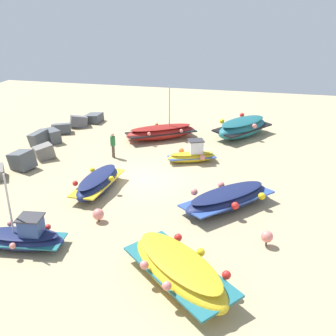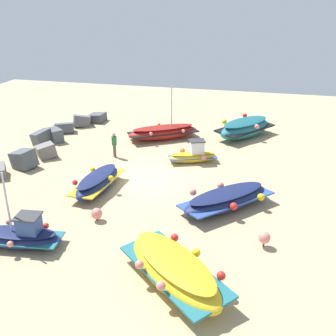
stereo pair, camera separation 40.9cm
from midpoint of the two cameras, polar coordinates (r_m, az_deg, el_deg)
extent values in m
plane|color=tan|center=(22.74, -2.96, -1.66)|extent=(48.76, 48.76, 0.00)
ellipsoid|color=maroon|center=(29.08, -0.30, 5.01)|extent=(4.28, 5.26, 1.05)
cube|color=black|center=(29.07, -0.30, 5.10)|extent=(4.18, 5.10, 0.19)
ellipsoid|color=maroon|center=(28.96, -0.30, 5.76)|extent=(3.73, 4.61, 0.25)
cylinder|color=#B7B7BC|center=(28.75, 0.93, 8.77)|extent=(0.08, 0.08, 2.88)
sphere|color=#EA7F75|center=(28.52, 2.60, 5.26)|extent=(0.24, 0.24, 0.24)
sphere|color=orange|center=(29.85, -0.89, 6.16)|extent=(0.24, 0.24, 0.24)
sphere|color=#EA7F75|center=(27.76, -2.02, 4.88)|extent=(0.24, 0.24, 0.24)
ellipsoid|color=navy|center=(19.78, 8.85, -4.50)|extent=(4.79, 4.64, 1.00)
cube|color=#2D4C9E|center=(19.76, 8.86, -4.39)|extent=(4.66, 4.51, 0.19)
ellipsoid|color=#151E45|center=(19.61, 8.92, -3.53)|extent=(4.19, 4.05, 0.24)
sphere|color=#EA7F75|center=(19.55, 4.16, -3.42)|extent=(0.35, 0.35, 0.35)
sphere|color=red|center=(18.77, 9.88, -5.37)|extent=(0.35, 0.35, 0.35)
sphere|color=#EA7F75|center=(20.57, 8.00, -2.46)|extent=(0.35, 0.35, 0.35)
sphere|color=yellow|center=(19.87, 13.58, -4.02)|extent=(0.35, 0.35, 0.35)
ellipsoid|color=navy|center=(21.56, -9.36, -2.08)|extent=(4.09, 1.71, 0.96)
cube|color=gold|center=(21.54, -9.37, -1.97)|extent=(3.94, 1.72, 0.13)
ellipsoid|color=#151E45|center=(21.41, -9.43, -1.15)|extent=(3.60, 1.48, 0.19)
sphere|color=red|center=(21.08, -12.49, -2.02)|extent=(0.28, 0.28, 0.28)
sphere|color=yellow|center=(21.06, -7.52, -1.44)|extent=(0.28, 0.28, 0.28)
sphere|color=yellow|center=(22.55, -10.10, -0.20)|extent=(0.28, 0.28, 0.28)
ellipsoid|color=gold|center=(14.73, 1.64, -14.43)|extent=(4.63, 4.88, 1.21)
cube|color=#1E6670|center=(14.70, 1.64, -14.27)|extent=(4.50, 4.73, 0.21)
ellipsoid|color=gold|center=(14.46, 1.66, -12.99)|extent=(4.03, 4.25, 0.28)
sphere|color=red|center=(15.94, 1.67, -9.82)|extent=(0.32, 0.32, 0.32)
sphere|color=#EA7F75|center=(14.59, -3.23, -13.50)|extent=(0.32, 0.32, 0.32)
sphere|color=yellow|center=(14.99, 4.82, -11.85)|extent=(0.32, 0.32, 0.32)
sphere|color=#EA7F75|center=(13.66, -0.12, -16.32)|extent=(0.32, 0.32, 0.32)
sphere|color=red|center=(14.24, 8.37, -14.85)|extent=(0.32, 0.32, 0.32)
ellipsoid|color=gold|center=(25.07, 3.98, 1.48)|extent=(2.13, 3.22, 0.67)
cube|color=#2D4C9E|center=(25.06, 3.98, 1.55)|extent=(2.08, 3.11, 0.12)
ellipsoid|color=gold|center=(24.98, 4.00, 2.02)|extent=(1.84, 2.82, 0.16)
cube|color=white|center=(24.88, 4.59, 2.97)|extent=(0.92, 0.99, 0.77)
cube|color=#333338|center=(24.74, 4.62, 3.87)|extent=(1.06, 1.15, 0.06)
sphere|color=orange|center=(25.44, 2.52, 2.47)|extent=(0.33, 0.33, 0.33)
sphere|color=#EA7F75|center=(24.54, 5.52, 1.48)|extent=(0.33, 0.33, 0.33)
ellipsoid|color=#1E6670|center=(30.00, 11.23, 5.46)|extent=(5.06, 4.34, 1.37)
cube|color=black|center=(29.98, 11.23, 5.57)|extent=(4.90, 4.23, 0.21)
ellipsoid|color=#1A565F|center=(29.84, 11.30, 6.43)|extent=(4.42, 3.77, 0.29)
sphere|color=yellow|center=(29.62, 8.36, 6.51)|extent=(0.35, 0.35, 0.35)
sphere|color=#EA7F75|center=(29.29, 12.85, 5.73)|extent=(0.35, 0.35, 0.35)
sphere|color=red|center=(31.31, 11.17, 7.29)|extent=(0.35, 0.35, 0.35)
ellipsoid|color=navy|center=(17.85, -19.59, -9.35)|extent=(1.74, 3.70, 0.72)
cube|color=#1E6670|center=(17.84, -19.61, -9.25)|extent=(1.75, 3.57, 0.10)
ellipsoid|color=#151E45|center=(17.71, -19.72, -8.56)|extent=(1.51, 3.26, 0.15)
cube|color=#2D4784|center=(17.30, -18.43, -7.59)|extent=(0.87, 0.91, 0.71)
cube|color=#333338|center=(17.11, -18.59, -6.47)|extent=(1.00, 1.06, 0.06)
cylinder|color=#B7B7BC|center=(17.20, -21.20, -4.58)|extent=(0.08, 0.08, 2.60)
sphere|color=#EA7F75|center=(18.65, -21.02, -7.13)|extent=(0.25, 0.25, 0.25)
sphere|color=#EA7F75|center=(17.19, -20.78, -10.03)|extent=(0.25, 0.25, 0.25)
sphere|color=red|center=(17.98, -16.25, -7.86)|extent=(0.25, 0.25, 0.25)
cylinder|color=brown|center=(26.00, -7.16, 2.44)|extent=(0.14, 0.14, 0.83)
cylinder|color=brown|center=(25.86, -7.04, 2.33)|extent=(0.14, 0.14, 0.83)
cylinder|color=#236B33|center=(25.69, -7.18, 3.87)|extent=(0.32, 0.32, 0.59)
sphere|color=tan|center=(25.56, -7.22, 4.72)|extent=(0.22, 0.22, 0.22)
cube|color=#4C5156|center=(25.55, -19.30, 1.17)|extent=(1.40, 1.69, 1.32)
cube|color=slate|center=(26.82, -16.45, 2.31)|extent=(1.56, 1.62, 1.07)
cube|color=#4C5156|center=(29.22, -17.01, 4.09)|extent=(1.55, 1.32, 1.23)
cube|color=#4C5156|center=(29.67, -15.32, 4.51)|extent=(1.48, 1.58, 0.96)
cube|color=#4C5156|center=(31.51, -14.11, 5.52)|extent=(1.50, 1.68, 0.85)
cube|color=slate|center=(32.78, -11.76, 6.54)|extent=(1.63, 1.67, 1.17)
cube|color=#4C5156|center=(33.81, -9.65, 7.04)|extent=(1.41, 1.24, 0.79)
cylinder|color=#3F3F42|center=(18.96, -9.38, -7.21)|extent=(0.08, 0.08, 0.10)
sphere|color=#EA7F75|center=(18.80, -9.44, -6.38)|extent=(0.53, 0.53, 0.53)
cylinder|color=#3F3F42|center=(17.39, 14.03, -10.49)|extent=(0.08, 0.08, 0.20)
sphere|color=#EA7F75|center=(17.20, 14.14, -9.52)|extent=(0.50, 0.50, 0.50)
camera|label=1|loc=(0.20, -89.47, 0.23)|focal=43.09mm
camera|label=2|loc=(0.20, 90.53, -0.23)|focal=43.09mm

